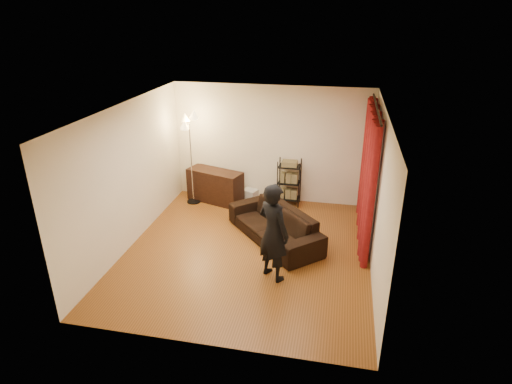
% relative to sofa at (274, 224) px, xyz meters
% --- Properties ---
extents(floor, '(5.00, 5.00, 0.00)m').
position_rel_sofa_xyz_m(floor, '(-0.41, -0.56, -0.33)').
color(floor, brown).
rests_on(floor, ground).
extents(ceiling, '(5.00, 5.00, 0.00)m').
position_rel_sofa_xyz_m(ceiling, '(-0.41, -0.56, 2.37)').
color(ceiling, white).
rests_on(ceiling, ground).
extents(wall_back, '(5.00, 0.00, 5.00)m').
position_rel_sofa_xyz_m(wall_back, '(-0.41, 1.94, 1.02)').
color(wall_back, '#EFE3C6').
rests_on(wall_back, ground).
extents(wall_front, '(5.00, 0.00, 5.00)m').
position_rel_sofa_xyz_m(wall_front, '(-0.41, -3.06, 1.02)').
color(wall_front, '#EFE3C6').
rests_on(wall_front, ground).
extents(wall_left, '(0.00, 5.00, 5.00)m').
position_rel_sofa_xyz_m(wall_left, '(-2.66, -0.56, 1.02)').
color(wall_left, '#EFE3C6').
rests_on(wall_left, ground).
extents(wall_right, '(0.00, 5.00, 5.00)m').
position_rel_sofa_xyz_m(wall_right, '(1.84, -0.56, 1.02)').
color(wall_right, '#EFE3C6').
rests_on(wall_right, ground).
extents(curtain_rod, '(0.04, 2.65, 0.04)m').
position_rel_sofa_xyz_m(curtain_rod, '(1.74, 0.56, 2.25)').
color(curtain_rod, black).
rests_on(curtain_rod, wall_right).
extents(curtain, '(0.22, 2.65, 2.55)m').
position_rel_sofa_xyz_m(curtain, '(1.72, 0.56, 0.95)').
color(curtain, maroon).
rests_on(curtain, ground).
extents(sofa, '(2.14, 2.23, 0.65)m').
position_rel_sofa_xyz_m(sofa, '(0.00, 0.00, 0.00)').
color(sofa, black).
rests_on(sofa, ground).
extents(person, '(0.74, 0.70, 1.70)m').
position_rel_sofa_xyz_m(person, '(0.18, -1.27, 0.53)').
color(person, black).
rests_on(person, ground).
extents(media_cabinet, '(1.40, 0.87, 0.76)m').
position_rel_sofa_xyz_m(media_cabinet, '(-1.66, 1.53, 0.06)').
color(media_cabinet, black).
rests_on(media_cabinet, ground).
extents(storage_boxes, '(0.40, 0.36, 0.27)m').
position_rel_sofa_xyz_m(storage_boxes, '(-0.88, 1.74, -0.19)').
color(storage_boxes, beige).
rests_on(storage_boxes, ground).
extents(wire_shelf, '(0.57, 0.47, 1.08)m').
position_rel_sofa_xyz_m(wire_shelf, '(0.05, 1.71, 0.22)').
color(wire_shelf, black).
rests_on(wire_shelf, ground).
extents(floor_lamp, '(0.42, 0.42, 2.11)m').
position_rel_sofa_xyz_m(floor_lamp, '(-2.15, 1.36, 0.73)').
color(floor_lamp, silver).
rests_on(floor_lamp, ground).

